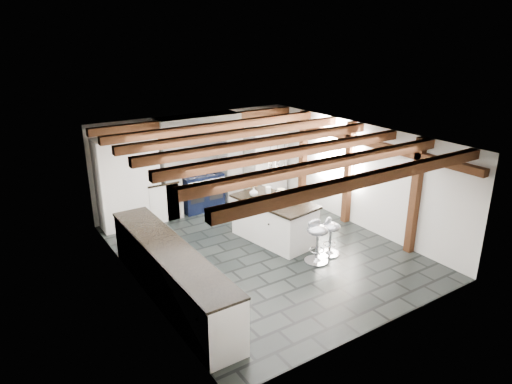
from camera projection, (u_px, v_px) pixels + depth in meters
ground at (263, 250)px, 9.09m from camera, size 6.00×6.00×0.00m
room_shell at (201, 186)px, 9.53m from camera, size 6.00×6.03×6.00m
range_cooker at (201, 191)px, 11.04m from camera, size 1.00×0.63×0.99m
kitchen_island at (274, 220)px, 9.42m from camera, size 1.20×1.90×1.17m
bar_stool_near at (330, 232)px, 8.79m from camera, size 0.49×0.49×0.75m
bar_stool_far at (317, 237)px, 8.49m from camera, size 0.45×0.45×0.84m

